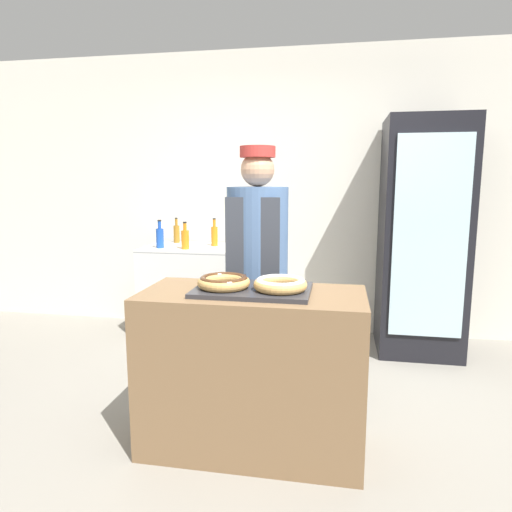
{
  "coord_description": "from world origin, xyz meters",
  "views": [
    {
      "loc": [
        0.45,
        -2.33,
        1.47
      ],
      "look_at": [
        0.0,
        0.1,
        1.07
      ],
      "focal_mm": 32.0,
      "sensor_mm": 36.0,
      "label": 1
    }
  ],
  "objects_px": {
    "brownie_back_left": "(237,278)",
    "chest_freezer": "(193,291)",
    "beverage_fridge": "(422,238)",
    "bottle_orange": "(185,239)",
    "brownie_back_right": "(278,280)",
    "baker_person": "(257,269)",
    "serving_tray": "(253,290)",
    "donut_light_glaze": "(280,284)",
    "donut_chocolate_glaze": "(224,281)",
    "bottle_blue": "(160,237)",
    "bottle_amber": "(177,233)",
    "bottle_orange_b": "(214,235)"
  },
  "relations": [
    {
      "from": "brownie_back_left",
      "to": "bottle_blue",
      "type": "bearing_deg",
      "value": 126.18
    },
    {
      "from": "serving_tray",
      "to": "donut_light_glaze",
      "type": "xyz_separation_m",
      "value": [
        0.15,
        -0.03,
        0.05
      ]
    },
    {
      "from": "donut_light_glaze",
      "to": "baker_person",
      "type": "height_order",
      "value": "baker_person"
    },
    {
      "from": "bottle_blue",
      "to": "brownie_back_left",
      "type": "bearing_deg",
      "value": -53.82
    },
    {
      "from": "donut_light_glaze",
      "to": "brownie_back_right",
      "type": "distance_m",
      "value": 0.18
    },
    {
      "from": "beverage_fridge",
      "to": "chest_freezer",
      "type": "relative_size",
      "value": 2.27
    },
    {
      "from": "bottle_blue",
      "to": "bottle_orange_b",
      "type": "relative_size",
      "value": 0.98
    },
    {
      "from": "bottle_blue",
      "to": "bottle_amber",
      "type": "height_order",
      "value": "bottle_blue"
    },
    {
      "from": "donut_light_glaze",
      "to": "beverage_fridge",
      "type": "distance_m",
      "value": 2.01
    },
    {
      "from": "donut_light_glaze",
      "to": "bottle_amber",
      "type": "relative_size",
      "value": 1.13
    },
    {
      "from": "brownie_back_left",
      "to": "donut_chocolate_glaze",
      "type": "bearing_deg",
      "value": -101.29
    },
    {
      "from": "brownie_back_left",
      "to": "bottle_orange_b",
      "type": "bearing_deg",
      "value": 109.75
    },
    {
      "from": "beverage_fridge",
      "to": "bottle_orange",
      "type": "bearing_deg",
      "value": -175.34
    },
    {
      "from": "brownie_back_left",
      "to": "bottle_blue",
      "type": "height_order",
      "value": "bottle_blue"
    },
    {
      "from": "serving_tray",
      "to": "bottle_orange",
      "type": "relative_size",
      "value": 2.49
    },
    {
      "from": "serving_tray",
      "to": "bottle_orange",
      "type": "height_order",
      "value": "bottle_orange"
    },
    {
      "from": "donut_chocolate_glaze",
      "to": "donut_light_glaze",
      "type": "xyz_separation_m",
      "value": [
        0.3,
        0.0,
        0.0
      ]
    },
    {
      "from": "donut_light_glaze",
      "to": "chest_freezer",
      "type": "height_order",
      "value": "donut_light_glaze"
    },
    {
      "from": "brownie_back_left",
      "to": "bottle_orange",
      "type": "relative_size",
      "value": 0.35
    },
    {
      "from": "donut_light_glaze",
      "to": "brownie_back_left",
      "type": "distance_m",
      "value": 0.32
    },
    {
      "from": "donut_light_glaze",
      "to": "bottle_orange",
      "type": "xyz_separation_m",
      "value": [
        -1.07,
        1.58,
        0.02
      ]
    },
    {
      "from": "chest_freezer",
      "to": "bottle_blue",
      "type": "distance_m",
      "value": 0.61
    },
    {
      "from": "serving_tray",
      "to": "baker_person",
      "type": "bearing_deg",
      "value": 97.99
    },
    {
      "from": "brownie_back_left",
      "to": "chest_freezer",
      "type": "distance_m",
      "value": 1.84
    },
    {
      "from": "donut_chocolate_glaze",
      "to": "bottle_orange",
      "type": "relative_size",
      "value": 1.14
    },
    {
      "from": "donut_chocolate_glaze",
      "to": "donut_light_glaze",
      "type": "height_order",
      "value": "same"
    },
    {
      "from": "beverage_fridge",
      "to": "bottle_blue",
      "type": "height_order",
      "value": "beverage_fridge"
    },
    {
      "from": "donut_chocolate_glaze",
      "to": "brownie_back_left",
      "type": "relative_size",
      "value": 3.27
    },
    {
      "from": "brownie_back_right",
      "to": "bottle_blue",
      "type": "relative_size",
      "value": 0.33
    },
    {
      "from": "bottle_orange",
      "to": "bottle_amber",
      "type": "xyz_separation_m",
      "value": [
        -0.23,
        0.4,
        0.0
      ]
    },
    {
      "from": "serving_tray",
      "to": "baker_person",
      "type": "xyz_separation_m",
      "value": [
        -0.09,
        0.65,
        -0.01
      ]
    },
    {
      "from": "brownie_back_right",
      "to": "beverage_fridge",
      "type": "distance_m",
      "value": 1.88
    },
    {
      "from": "baker_person",
      "to": "bottle_orange",
      "type": "xyz_separation_m",
      "value": [
        -0.82,
        0.91,
        0.08
      ]
    },
    {
      "from": "bottle_orange",
      "to": "bottle_amber",
      "type": "height_order",
      "value": "bottle_amber"
    },
    {
      "from": "donut_light_glaze",
      "to": "bottle_blue",
      "type": "bearing_deg",
      "value": 129.34
    },
    {
      "from": "chest_freezer",
      "to": "donut_light_glaze",
      "type": "bearing_deg",
      "value": -58.78
    },
    {
      "from": "donut_light_glaze",
      "to": "serving_tray",
      "type": "bearing_deg",
      "value": 170.52
    },
    {
      "from": "bottle_blue",
      "to": "bottle_orange_b",
      "type": "bearing_deg",
      "value": 25.7
    },
    {
      "from": "serving_tray",
      "to": "bottle_blue",
      "type": "bearing_deg",
      "value": 126.38
    },
    {
      "from": "donut_light_glaze",
      "to": "bottle_orange_b",
      "type": "xyz_separation_m",
      "value": [
        -0.86,
        1.83,
        0.02
      ]
    },
    {
      "from": "bottle_orange_b",
      "to": "bottle_orange",
      "type": "bearing_deg",
      "value": -129.74
    },
    {
      "from": "beverage_fridge",
      "to": "bottle_orange",
      "type": "distance_m",
      "value": 2.07
    },
    {
      "from": "donut_light_glaze",
      "to": "bottle_orange",
      "type": "height_order",
      "value": "bottle_orange"
    },
    {
      "from": "brownie_back_right",
      "to": "donut_chocolate_glaze",
      "type": "bearing_deg",
      "value": -147.18
    },
    {
      "from": "donut_light_glaze",
      "to": "chest_freezer",
      "type": "relative_size",
      "value": 0.32
    },
    {
      "from": "chest_freezer",
      "to": "bottle_orange_b",
      "type": "xyz_separation_m",
      "value": [
        0.2,
        0.07,
        0.53
      ]
    },
    {
      "from": "beverage_fridge",
      "to": "chest_freezer",
      "type": "bearing_deg",
      "value": 179.82
    },
    {
      "from": "beverage_fridge",
      "to": "bottle_orange_b",
      "type": "height_order",
      "value": "beverage_fridge"
    },
    {
      "from": "donut_chocolate_glaze",
      "to": "beverage_fridge",
      "type": "xyz_separation_m",
      "value": [
        1.3,
        1.75,
        0.05
      ]
    },
    {
      "from": "brownie_back_right",
      "to": "baker_person",
      "type": "xyz_separation_m",
      "value": [
        -0.21,
        0.5,
        -0.04
      ]
    }
  ]
}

